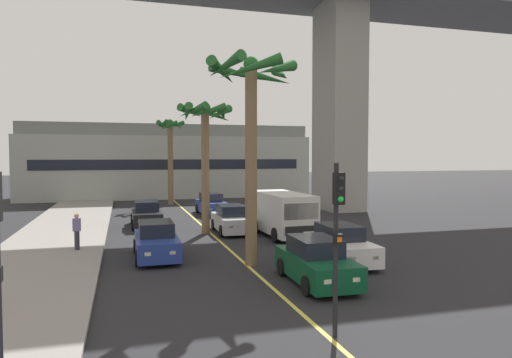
# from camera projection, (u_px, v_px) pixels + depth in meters

# --- Properties ---
(sidewalk_left) EXTENTS (4.80, 80.00, 0.15)m
(sidewalk_left) POSITION_uv_depth(u_px,v_px,m) (31.00, 273.00, 16.91)
(sidewalk_left) COLOR gray
(sidewalk_left) RESTS_ON ground
(lane_stripe_center) EXTENTS (0.14, 56.00, 0.01)m
(lane_stripe_center) POSITION_uv_depth(u_px,v_px,m) (208.00, 231.00, 26.80)
(lane_stripe_center) COLOR #DBCC4C
(lane_stripe_center) RESTS_ON ground
(pier_building_backdrop) EXTENTS (29.14, 8.04, 7.53)m
(pier_building_backdrop) POSITION_uv_depth(u_px,v_px,m) (169.00, 162.00, 49.62)
(pier_building_backdrop) COLOR #ADB2A8
(pier_building_backdrop) RESTS_ON ground
(car_queue_front) EXTENTS (1.85, 4.11, 1.56)m
(car_queue_front) POSITION_uv_depth(u_px,v_px,m) (146.00, 215.00, 28.51)
(car_queue_front) COLOR black
(car_queue_front) RESTS_ON ground
(car_queue_second) EXTENTS (1.91, 4.14, 1.56)m
(car_queue_second) POSITION_uv_depth(u_px,v_px,m) (316.00, 262.00, 15.85)
(car_queue_second) COLOR #0C4728
(car_queue_second) RESTS_ON ground
(car_queue_third) EXTENTS (1.94, 4.15, 1.56)m
(car_queue_third) POSITION_uv_depth(u_px,v_px,m) (340.00, 245.00, 18.86)
(car_queue_third) COLOR white
(car_queue_third) RESTS_ON ground
(car_queue_fourth) EXTENTS (1.89, 4.13, 1.56)m
(car_queue_fourth) POSITION_uv_depth(u_px,v_px,m) (232.00, 220.00, 26.27)
(car_queue_fourth) COLOR #B7BABF
(car_queue_fourth) RESTS_ON ground
(car_queue_fifth) EXTENTS (1.84, 4.10, 1.56)m
(car_queue_fifth) POSITION_uv_depth(u_px,v_px,m) (156.00, 241.00, 19.69)
(car_queue_fifth) COLOR navy
(car_queue_fifth) RESTS_ON ground
(car_queue_sixth) EXTENTS (1.94, 4.15, 1.56)m
(car_queue_sixth) POSITION_uv_depth(u_px,v_px,m) (211.00, 205.00, 34.50)
(car_queue_sixth) COLOR navy
(car_queue_sixth) RESTS_ON ground
(delivery_van) EXTENTS (2.27, 5.30, 2.36)m
(delivery_van) POSITION_uv_depth(u_px,v_px,m) (283.00, 213.00, 24.93)
(delivery_van) COLOR silver
(delivery_van) RESTS_ON ground
(traffic_light_median_near) EXTENTS (0.24, 0.37, 4.20)m
(traffic_light_median_near) POSITION_uv_depth(u_px,v_px,m) (337.00, 226.00, 10.99)
(traffic_light_median_near) COLOR black
(traffic_light_median_near) RESTS_ON ground
(palm_tree_near_median) EXTENTS (2.60, 2.62, 7.59)m
(palm_tree_near_median) POSITION_uv_depth(u_px,v_px,m) (170.00, 141.00, 41.02)
(palm_tree_near_median) COLOR brown
(palm_tree_near_median) RESTS_ON ground
(palm_tree_mid_median) EXTENTS (3.14, 3.14, 7.33)m
(palm_tree_mid_median) POSITION_uv_depth(u_px,v_px,m) (205.00, 130.00, 25.69)
(palm_tree_mid_median) COLOR brown
(palm_tree_mid_median) RESTS_ON ground
(palm_tree_far_median) EXTENTS (3.71, 3.72, 8.25)m
(palm_tree_far_median) POSITION_uv_depth(u_px,v_px,m) (251.00, 104.00, 18.19)
(palm_tree_far_median) COLOR brown
(palm_tree_far_median) RESTS_ON ground
(pedestrian_far_along) EXTENTS (0.34, 0.22, 1.62)m
(pedestrian_far_along) POSITION_uv_depth(u_px,v_px,m) (77.00, 231.00, 20.71)
(pedestrian_far_along) COLOR #2D2D38
(pedestrian_far_along) RESTS_ON sidewalk_left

